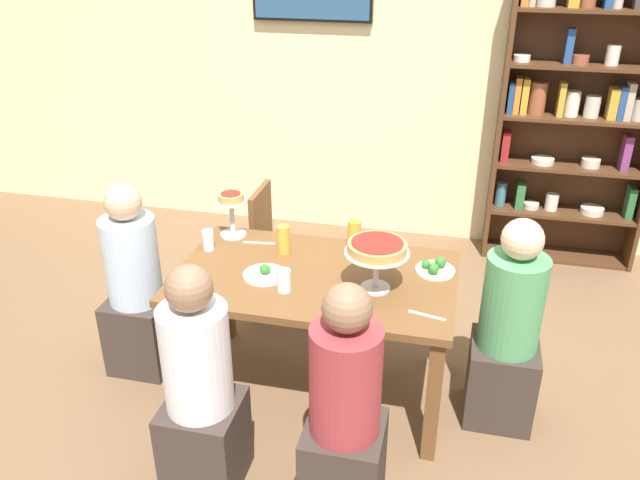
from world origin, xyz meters
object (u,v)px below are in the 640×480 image
bookshelf (578,110)px  diner_near_right (345,420)px  diner_head_east (507,338)px  dining_table (316,291)px  chair_far_left (278,246)px  cutlery_fork_near (427,316)px  water_glass_clear_spare (208,240)px  water_glass_clear_near (197,285)px  water_glass_clear_far (284,281)px  salad_plate_near_diner (265,273)px  beer_glass_amber_short (283,239)px  diner_near_left (200,397)px  cutlery_fork_far (374,255)px  diner_head_west (136,293)px  beer_glass_amber_tall (354,233)px  personal_pizza_stand (231,206)px  cutlery_knife_near (259,243)px  salad_plate_far_diner (435,268)px  deep_dish_pizza_stand (377,251)px

bookshelf → diner_near_right: 3.06m
diner_head_east → dining_table: bearing=0.7°
diner_head_east → chair_far_left: 1.60m
diner_near_right → cutlery_fork_near: bearing=-30.1°
water_glass_clear_spare → water_glass_clear_near: bearing=-74.4°
water_glass_clear_far → dining_table: bearing=59.5°
salad_plate_near_diner → beer_glass_amber_short: bearing=85.4°
diner_near_left → cutlery_fork_far: size_ratio=6.39×
diner_head_west → beer_glass_amber_tall: bearing=18.0°
bookshelf → water_glass_clear_near: size_ratio=24.06×
diner_near_left → water_glass_clear_near: size_ratio=12.51×
personal_pizza_stand → cutlery_knife_near: personal_pizza_stand is taller
cutlery_knife_near → personal_pizza_stand: bearing=-26.6°
chair_far_left → cutlery_fork_far: size_ratio=4.83×
diner_near_right → cutlery_knife_near: bearing=34.4°
diner_head_east → salad_plate_near_diner: (-1.24, -0.09, 0.26)m
personal_pizza_stand → water_glass_clear_near: 0.66m
diner_head_west → beer_glass_amber_tall: 1.28m
personal_pizza_stand → diner_head_west: bearing=-143.3°
cutlery_fork_far → diner_head_east: bearing=169.3°
bookshelf → water_glass_clear_far: 2.72m
salad_plate_far_diner → cutlery_fork_near: salad_plate_far_diner is taller
deep_dish_pizza_stand → water_glass_clear_near: size_ratio=3.46×
deep_dish_pizza_stand → water_glass_clear_near: 0.89m
water_glass_clear_near → water_glass_clear_far: size_ratio=0.80×
water_glass_clear_near → water_glass_clear_far: water_glass_clear_far is taller
beer_glass_amber_short → diner_near_right: bearing=-60.7°
diner_head_east → salad_plate_far_diner: diner_head_east is taller
cutlery_fork_far → beer_glass_amber_short: bearing=18.4°
diner_near_right → cutlery_knife_near: diner_near_right is taller
personal_pizza_stand → salad_plate_near_diner: size_ratio=1.18×
beer_glass_amber_tall → water_glass_clear_far: 0.61m
diner_near_left → cutlery_fork_near: size_ratio=6.39×
bookshelf → diner_near_left: 3.36m
salad_plate_far_diner → water_glass_clear_near: 1.21m
cutlery_fork_far → water_glass_clear_spare: bearing=18.1°
diner_head_east → beer_glass_amber_short: size_ratio=7.25×
chair_far_left → cutlery_knife_near: 0.54m
salad_plate_far_diner → water_glass_clear_spare: (-1.24, -0.03, 0.03)m
water_glass_clear_near → cutlery_fork_far: bearing=37.0°
personal_pizza_stand → salad_plate_near_diner: (0.32, -0.41, -0.17)m
diner_near_left → bookshelf: bearing=-32.9°
diner_head_east → personal_pizza_stand: size_ratio=4.36×
diner_head_west → cutlery_fork_far: 1.36m
cutlery_fork_near → cutlery_fork_far: same height
dining_table → diner_head_east: (0.99, 0.01, -0.15)m
cutlery_fork_far → chair_far_left: bearing=-24.5°
diner_near_right → deep_dish_pizza_stand: diner_near_right is taller
diner_head_west → beer_glass_amber_short: size_ratio=7.25×
salad_plate_near_diner → salad_plate_far_diner: salad_plate_far_diner is taller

